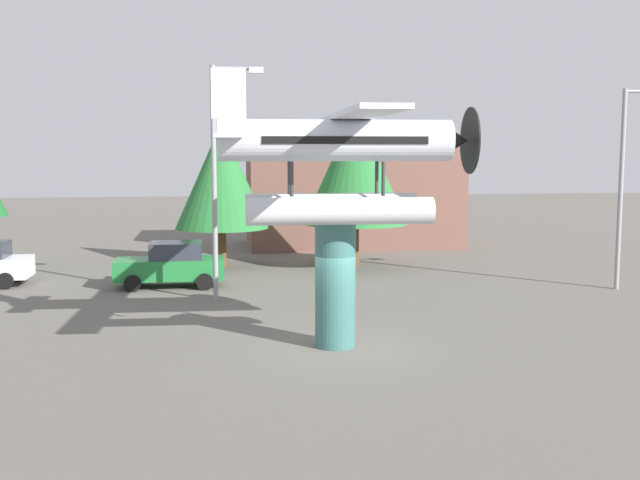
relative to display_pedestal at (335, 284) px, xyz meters
name	(u,v)px	position (x,y,z in m)	size (l,w,h in m)	color
ground_plane	(335,346)	(0.00, 0.00, -1.71)	(140.00, 140.00, 0.00)	#605B54
display_pedestal	(335,284)	(0.00, 0.00, 0.00)	(1.10, 1.10, 3.43)	#386B66
floatplane_monument	(340,159)	(0.13, -0.01, 3.39)	(6.95, 10.43, 4.00)	silver
car_mid_green	(171,265)	(-4.92, 9.89, -0.83)	(4.20, 2.02, 1.76)	#237A38
streetlight_primary	(219,167)	(-3.02, 6.87, 3.04)	(1.84, 0.28, 8.23)	gray
streetlight_secondary	(626,174)	(12.33, 7.06, 2.73)	(1.84, 0.28, 7.62)	gray
storefront_building	(352,196)	(4.44, 22.00, 1.07)	(11.56, 5.93, 5.57)	brown
tree_east	(221,177)	(-2.88, 15.04, 2.41)	(4.27, 4.27, 6.51)	brown
tree_center_back	(355,166)	(3.15, 13.99, 2.91)	(4.75, 4.75, 7.27)	brown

